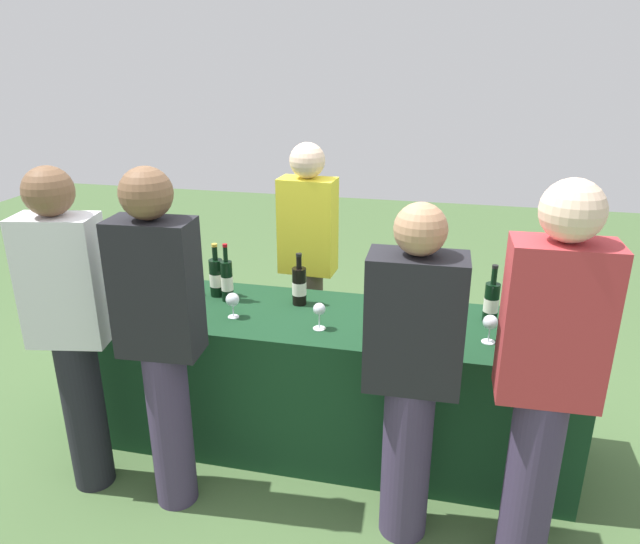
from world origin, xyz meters
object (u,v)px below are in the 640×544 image
Objects in this scene: wine_bottle_0 at (156,277)px; wine_bottle_6 at (491,302)px; ice_bucket at (143,288)px; guest_0 at (70,323)px; wine_bottle_2 at (216,277)px; wine_bottle_5 at (413,297)px; wine_bottle_3 at (227,280)px; wine_glass_2 at (319,310)px; wine_glass_1 at (233,301)px; wine_bottle_1 at (174,274)px; server_pouring at (308,257)px; guest_1 at (161,333)px; guest_3 at (547,375)px; wine_bottle_4 at (299,286)px; wine_glass_3 at (490,323)px; guest_2 at (412,370)px; wine_glass_0 at (171,296)px.

wine_bottle_6 is (1.86, 0.06, -0.00)m from wine_bottle_0.
guest_0 is at bearing -97.75° from ice_bucket.
wine_bottle_2 is 1.13m from wine_bottle_5.
wine_bottle_3 reaches higher than wine_bottle_2.
wine_glass_1 is at bearing 175.86° from wine_glass_2.
server_pouring reaches higher than wine_bottle_1.
wine_bottle_3 is 0.70m from guest_1.
wine_bottle_0 is at bearing 159.33° from guest_3.
wine_bottle_5 is at bearing -3.58° from wine_bottle_2.
wine_bottle_2 is at bearing 178.40° from wine_bottle_4.
wine_bottle_4 is at bearing 166.50° from wine_glass_3.
wine_bottle_3 is at bearing 147.77° from guest_2.
wine_bottle_6 is (1.03, 0.00, 0.00)m from wine_bottle_4.
wine_bottle_0 is 0.57m from wine_glass_1.
wine_bottle_5 is (0.63, -0.06, 0.01)m from wine_bottle_4.
guest_2 is (1.17, -0.71, -0.06)m from wine_bottle_2.
guest_1 is 1.65m from guest_3.
wine_bottle_5 is 0.95m from wine_glass_1.
guest_2 is (1.09, -0.65, -0.07)m from wine_bottle_3.
wine_bottle_5 is at bearing -0.77° from wine_bottle_3.
guest_3 is (1.28, -1.28, 0.05)m from server_pouring.
wine_bottle_5 is 2.31× the size of wine_glass_2.
guest_1 is at bearing -143.76° from wine_glass_2.
wine_glass_2 is at bearing -22.28° from wine_bottle_3.
wine_bottle_2 is at bearing 53.34° from server_pouring.
wine_bottle_3 reaches higher than ice_bucket.
wine_bottle_4 is (0.74, 0.02, -0.01)m from wine_bottle_1.
wine_bottle_0 reaches higher than ice_bucket.
wine_glass_1 reaches higher than wine_glass_0.
guest_0 is (-0.93, -0.72, 0.01)m from wine_bottle_4.
guest_2 reaches higher than wine_bottle_3.
guest_0 is (-1.94, -0.48, 0.02)m from wine_glass_3.
wine_bottle_1 is 0.33m from wine_bottle_3.
wine_bottle_6 reaches higher than wine_glass_2.
wine_bottle_3 is 1.44m from wine_glass_3.
ice_bucket is (-0.21, 0.09, -0.01)m from wine_glass_0.
wine_bottle_3 is 0.47m from ice_bucket.
wine_glass_1 is 0.48m from wine_glass_2.
ice_bucket reaches higher than wine_glass_3.
guest_1 is 1.13m from guest_2.
wine_bottle_6 is 0.19× the size of server_pouring.
wine_glass_3 is 0.08× the size of guest_3.
ice_bucket is 0.14× the size of guest_0.
wine_bottle_3 is at bearing 62.48° from server_pouring.
wine_bottle_0 is 0.99× the size of wine_bottle_6.
guest_0 reaches higher than wine_glass_1.
wine_bottle_5 is at bearing 12.79° from guest_0.
wine_bottle_4 is 1.43m from guest_3.
wine_glass_2 is (-0.45, -0.23, -0.02)m from wine_bottle_5.
guest_1 is (0.04, -0.76, 0.02)m from wine_bottle_2.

